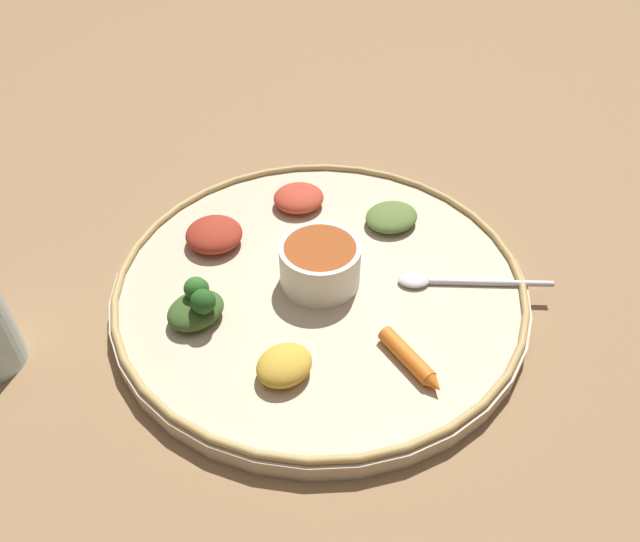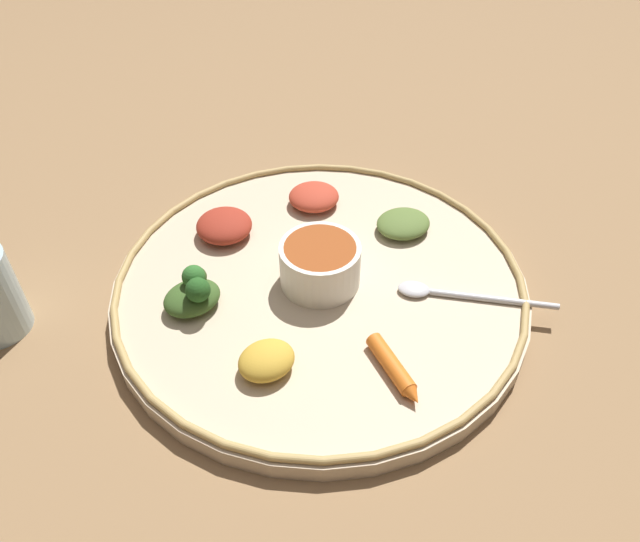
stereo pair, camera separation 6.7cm
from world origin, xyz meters
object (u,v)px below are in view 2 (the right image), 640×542
at_px(center_bowl, 320,263).
at_px(spoon, 451,294).
at_px(carrot_near_spoon, 394,368).
at_px(greens_pile, 193,292).

bearing_deg(center_bowl, spoon, -32.88).
bearing_deg(center_bowl, carrot_near_spoon, -84.47).
height_order(center_bowl, greens_pile, center_bowl).
distance_m(greens_pile, carrot_near_spoon, 0.22).
bearing_deg(greens_pile, center_bowl, -7.39).
relative_size(center_bowl, spoon, 0.58).
xyz_separation_m(center_bowl, carrot_near_spoon, (0.01, -0.14, -0.02)).
bearing_deg(carrot_near_spoon, greens_pile, 132.65).
xyz_separation_m(greens_pile, carrot_near_spoon, (0.15, -0.16, -0.01)).
height_order(center_bowl, spoon, center_bowl).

